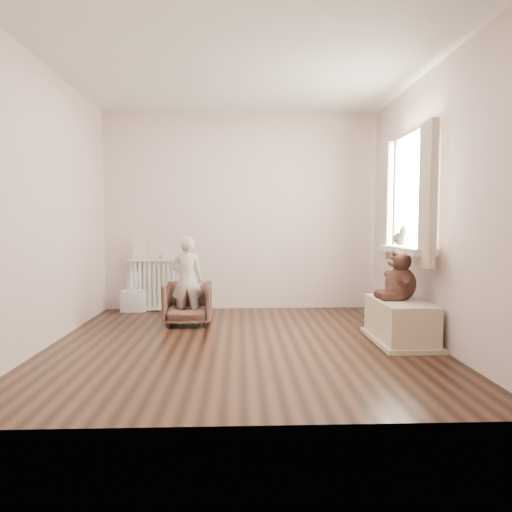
{
  "coord_description": "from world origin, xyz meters",
  "views": [
    {
      "loc": [
        -0.03,
        -4.29,
        1.13
      ],
      "look_at": [
        0.15,
        0.45,
        0.8
      ],
      "focal_mm": 32.0,
      "sensor_mm": 36.0,
      "label": 1
    }
  ],
  "objects_px": {
    "radiator": "(152,281)",
    "child": "(187,280)",
    "teddy_bear": "(401,272)",
    "toy_vanity": "(134,290)",
    "toy_bench": "(400,321)",
    "plush_cat": "(402,237)",
    "armchair": "(188,303)"
  },
  "relations": [
    {
      "from": "armchair",
      "to": "child",
      "type": "distance_m",
      "value": 0.27
    },
    {
      "from": "toy_vanity",
      "to": "armchair",
      "type": "distance_m",
      "value": 1.14
    },
    {
      "from": "toy_vanity",
      "to": "toy_bench",
      "type": "xyz_separation_m",
      "value": [
        2.91,
        -1.67,
        -0.08
      ]
    },
    {
      "from": "toy_vanity",
      "to": "child",
      "type": "bearing_deg",
      "value": -47.72
    },
    {
      "from": "toy_vanity",
      "to": "teddy_bear",
      "type": "xyz_separation_m",
      "value": [
        2.93,
        -1.61,
        0.4
      ]
    },
    {
      "from": "radiator",
      "to": "plush_cat",
      "type": "xyz_separation_m",
      "value": [
        2.83,
        -1.31,
        0.61
      ]
    },
    {
      "from": "teddy_bear",
      "to": "radiator",
      "type": "bearing_deg",
      "value": 145.12
    },
    {
      "from": "toy_vanity",
      "to": "teddy_bear",
      "type": "relative_size",
      "value": 1.04
    },
    {
      "from": "armchair",
      "to": "radiator",
      "type": "bearing_deg",
      "value": 123.2
    },
    {
      "from": "radiator",
      "to": "toy_bench",
      "type": "relative_size",
      "value": 0.79
    },
    {
      "from": "radiator",
      "to": "toy_vanity",
      "type": "xyz_separation_m",
      "value": [
        -0.23,
        -0.03,
        -0.11
      ]
    },
    {
      "from": "toy_bench",
      "to": "teddy_bear",
      "type": "relative_size",
      "value": 1.8
    },
    {
      "from": "radiator",
      "to": "teddy_bear",
      "type": "relative_size",
      "value": 1.42
    },
    {
      "from": "radiator",
      "to": "plush_cat",
      "type": "relative_size",
      "value": 2.56
    },
    {
      "from": "armchair",
      "to": "toy_bench",
      "type": "height_order",
      "value": "armchair"
    },
    {
      "from": "teddy_bear",
      "to": "plush_cat",
      "type": "relative_size",
      "value": 1.81
    },
    {
      "from": "toy_bench",
      "to": "plush_cat",
      "type": "relative_size",
      "value": 3.25
    },
    {
      "from": "radiator",
      "to": "toy_bench",
      "type": "bearing_deg",
      "value": -32.27
    },
    {
      "from": "teddy_bear",
      "to": "plush_cat",
      "type": "height_order",
      "value": "plush_cat"
    },
    {
      "from": "child",
      "to": "toy_bench",
      "type": "distance_m",
      "value": 2.29
    },
    {
      "from": "radiator",
      "to": "armchair",
      "type": "relative_size",
      "value": 1.28
    },
    {
      "from": "plush_cat",
      "to": "toy_bench",
      "type": "bearing_deg",
      "value": -122.78
    },
    {
      "from": "toy_vanity",
      "to": "toy_bench",
      "type": "distance_m",
      "value": 3.36
    },
    {
      "from": "radiator",
      "to": "toy_bench",
      "type": "distance_m",
      "value": 3.19
    },
    {
      "from": "armchair",
      "to": "teddy_bear",
      "type": "distance_m",
      "value": 2.33
    },
    {
      "from": "radiator",
      "to": "armchair",
      "type": "bearing_deg",
      "value": -56.39
    },
    {
      "from": "radiator",
      "to": "teddy_bear",
      "type": "height_order",
      "value": "teddy_bear"
    },
    {
      "from": "radiator",
      "to": "child",
      "type": "distance_m",
      "value": 1.06
    },
    {
      "from": "toy_vanity",
      "to": "armchair",
      "type": "xyz_separation_m",
      "value": [
        0.79,
        -0.82,
        -0.04
      ]
    },
    {
      "from": "armchair",
      "to": "toy_bench",
      "type": "distance_m",
      "value": 2.29
    },
    {
      "from": "armchair",
      "to": "toy_bench",
      "type": "xyz_separation_m",
      "value": [
        2.13,
        -0.85,
        -0.04
      ]
    },
    {
      "from": "toy_bench",
      "to": "plush_cat",
      "type": "height_order",
      "value": "plush_cat"
    }
  ]
}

